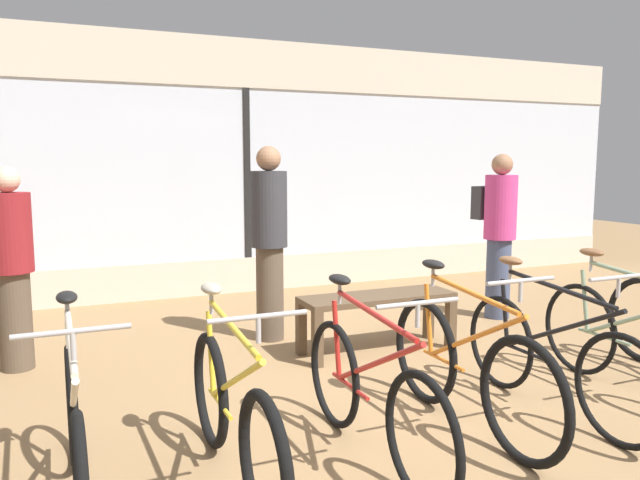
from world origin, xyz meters
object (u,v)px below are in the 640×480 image
Objects in this scene: bicycle_center_left at (371,394)px; display_bench at (377,305)px; bicycle_left at (233,415)px; bicycle_center at (467,368)px; bicycle_right at (635,341)px; bicycle_far_left at (75,433)px; bicycle_center_right at (552,356)px; customer_mid_floor at (12,265)px; customer_by_window at (498,230)px; customer_near_rack at (269,238)px.

bicycle_center_left reaches higher than display_bench.
bicycle_left is 1.55m from bicycle_center.
bicycle_right is 2.05m from display_bench.
bicycle_far_left and bicycle_center_left have the same top height.
bicycle_left is 2.23m from bicycle_center_right.
customer_mid_floor reaches higher than bicycle_center_left.
customer_mid_floor reaches higher than bicycle_left.
bicycle_center is at bearing 178.66° from bicycle_center_right.
bicycle_center is at bearing 2.65° from bicycle_left.
bicycle_right is 2.37m from customer_by_window.
customer_mid_floor is at bearing 98.62° from bicycle_far_left.
bicycle_right reaches higher than bicycle_far_left.
bicycle_center_left is at bearing -3.16° from bicycle_left.
bicycle_center_right reaches higher than bicycle_left.
bicycle_left is 0.98× the size of bicycle_center.
bicycle_right is (3.77, -0.03, 0.03)m from bicycle_far_left.
display_bench is at bearing 43.60° from bicycle_left.
display_bench is at bearing 104.11° from bicycle_center_right.
bicycle_center is (0.75, 0.12, 0.02)m from bicycle_center_left.
bicycle_center_right is 2.74m from customer_near_rack.
bicycle_far_left is 0.97× the size of customer_by_window.
bicycle_right is (0.78, -0.00, 0.01)m from bicycle_center_right.
customer_mid_floor is (-2.18, 0.01, -0.10)m from customer_near_rack.
customer_near_rack is at bearing 84.08° from bicycle_center_left.
bicycle_center_right is (1.43, 0.10, 0.01)m from bicycle_center_left.
bicycle_center is at bearing 179.35° from bicycle_right.
customer_mid_floor is (-1.92, 2.52, 0.48)m from bicycle_center_left.
bicycle_center_right is (2.22, 0.06, 0.02)m from bicycle_left.
display_bench is (-0.42, 1.66, 0.03)m from bicycle_center_right.
customer_by_window is at bearing 58.60° from bicycle_center_right.
customer_near_rack is (-1.95, 2.41, 0.56)m from bicycle_right.
customer_mid_floor reaches higher than bicycle_center_right.
bicycle_right is at bearing -0.05° from bicycle_center_right.
customer_near_rack reaches higher than bicycle_center_right.
bicycle_far_left is at bearing 179.35° from bicycle_center_right.
bicycle_left is at bearing 176.84° from bicycle_center_left.
customer_near_rack is 2.18m from customer_mid_floor.
bicycle_center_right is at bearing -64.09° from customer_near_rack.
bicycle_left is at bearing -178.56° from bicycle_center_right.
customer_near_rack is at bearing -0.36° from customer_mid_floor.
customer_near_rack is 1.04× the size of customer_by_window.
customer_by_window is (1.36, 2.23, 0.56)m from bicycle_center_right.
customer_by_window is at bearing 17.60° from display_bench.
customer_mid_floor reaches higher than bicycle_center.
customer_by_window is at bearing 39.84° from bicycle_center_left.
display_bench is at bearing 60.16° from bicycle_center_left.
customer_mid_floor reaches higher than display_bench.
customer_mid_floor reaches higher than bicycle_far_left.
bicycle_left is at bearing -6.69° from bicycle_far_left.
customer_by_window is 4.72m from customer_mid_floor.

